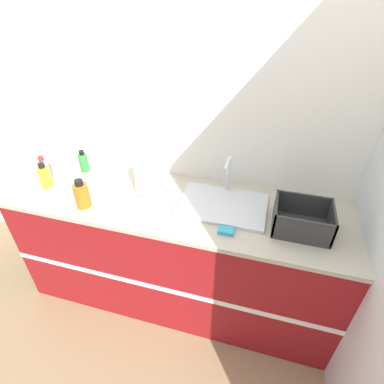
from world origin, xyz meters
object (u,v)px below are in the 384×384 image
bottle_green (84,162)px  bottle_white_spray (44,170)px  sink (223,204)px  bottle_yellow (45,176)px  bottle_amber (82,195)px  dish_rack (302,221)px  paper_towel_roll (144,177)px

bottle_green → bottle_white_spray: bearing=-136.4°
sink → bottle_yellow: size_ratio=3.02×
bottle_amber → bottle_green: bearing=121.2°
bottle_amber → dish_rack: bearing=6.4°
paper_towel_roll → bottle_amber: size_ratio=1.26×
bottle_white_spray → dish_rack: bearing=-1.6°
sink → dish_rack: 0.48m
dish_rack → bottle_amber: size_ratio=1.66×
sink → dish_rack: sink is taller
bottle_yellow → dish_rack: bearing=0.8°
sink → dish_rack: bearing=-10.7°
bottle_yellow → bottle_white_spray: 0.09m
sink → paper_towel_roll: size_ratio=2.28×
sink → bottle_white_spray: 1.27m
dish_rack → bottle_amber: 1.32m
paper_towel_roll → sink: bearing=-0.2°
sink → bottle_green: sink is taller
bottle_yellow → bottle_white_spray: size_ratio=0.98×
dish_rack → bottle_green: bottle_green is taller
bottle_yellow → paper_towel_roll: bearing=9.4°
paper_towel_roll → bottle_green: 0.57m
paper_towel_roll → bottle_white_spray: size_ratio=1.29×
paper_towel_roll → bottle_amber: (-0.31, -0.24, -0.04)m
dish_rack → bottle_white_spray: 1.73m
bottle_amber → bottle_white_spray: size_ratio=1.03×
sink → bottle_yellow: (-1.21, -0.11, 0.06)m
sink → bottle_white_spray: bearing=-178.2°
bottle_amber → bottle_yellow: bottle_amber is taller
bottle_amber → bottle_green: size_ratio=1.15×
bottle_green → bottle_white_spray: (-0.19, -0.18, 0.01)m
sink → paper_towel_roll: (-0.53, 0.00, 0.10)m
paper_towel_roll → dish_rack: 1.00m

